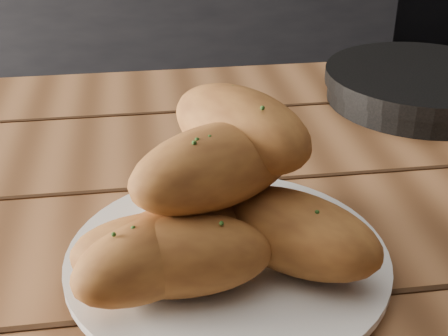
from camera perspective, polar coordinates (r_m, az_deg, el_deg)
counter at (r=2.71m, az=-16.64°, el=13.80°), size 2.80×0.60×0.90m
table at (r=0.67m, az=8.92°, el=-12.49°), size 1.38×0.94×0.75m
plate at (r=0.54m, az=0.31°, el=-8.48°), size 0.28×0.28×0.02m
bread_rolls at (r=0.50m, az=-0.71°, el=-3.26°), size 0.27×0.24×0.14m
skillet at (r=0.92m, az=17.73°, el=7.21°), size 0.40×0.27×0.05m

